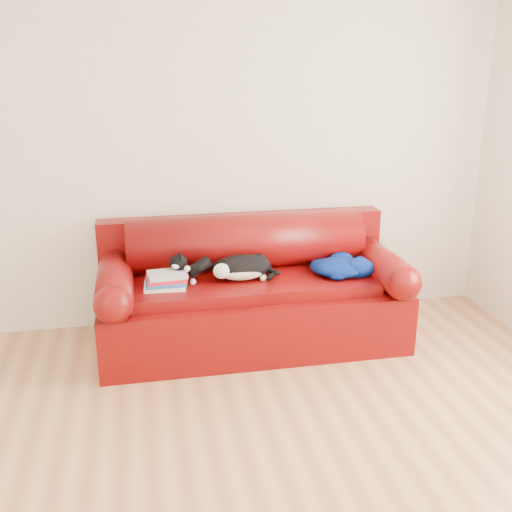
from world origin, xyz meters
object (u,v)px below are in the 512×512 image
(sofa_base, at_px, (252,311))
(cat, at_px, (241,268))
(book_stack, at_px, (166,280))
(blanket, at_px, (341,266))

(sofa_base, height_order, cat, cat)
(sofa_base, bearing_deg, cat, -150.56)
(book_stack, bearing_deg, sofa_base, 9.24)
(sofa_base, bearing_deg, blanket, -7.56)
(sofa_base, xyz_separation_m, cat, (-0.08, -0.05, 0.34))
(cat, xyz_separation_m, blanket, (0.70, -0.03, -0.02))
(cat, bearing_deg, blanket, -17.99)
(sofa_base, bearing_deg, book_stack, -170.76)
(sofa_base, height_order, blanket, blanket)
(book_stack, bearing_deg, cat, 5.54)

